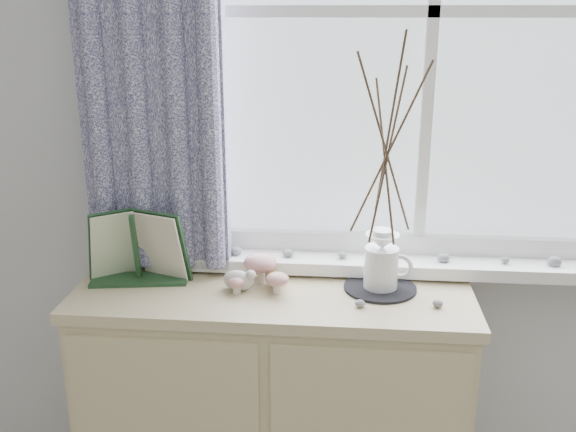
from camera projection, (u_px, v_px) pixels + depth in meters
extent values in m
cube|color=#BABBB8|center=(328.00, 128.00, 2.02)|extent=(4.00, 0.04, 2.60)
cube|color=silver|center=(433.00, 11.00, 1.88)|extent=(1.30, 0.01, 1.40)
cube|color=white|center=(419.00, 264.00, 2.05)|extent=(1.45, 0.16, 0.04)
cube|color=#0D0A3A|center=(147.00, 2.00, 1.82)|extent=(0.44, 0.06, 1.61)
cube|color=#C3B889|center=(274.00, 414.00, 2.08)|extent=(1.17, 0.43, 0.81)
cube|color=#C3B889|center=(273.00, 294.00, 1.94)|extent=(1.20, 0.45, 0.03)
cylinder|color=silver|center=(260.00, 273.00, 1.97)|extent=(0.03, 0.03, 0.07)
ellipsoid|color=#9A1104|center=(260.00, 263.00, 1.96)|extent=(0.10, 0.10, 0.06)
cylinder|color=silver|center=(277.00, 286.00, 1.90)|extent=(0.03, 0.03, 0.04)
ellipsoid|color=#9A1104|center=(277.00, 279.00, 1.90)|extent=(0.07, 0.07, 0.04)
cylinder|color=silver|center=(237.00, 288.00, 1.91)|extent=(0.02, 0.02, 0.03)
ellipsoid|color=#9A1104|center=(237.00, 282.00, 1.90)|extent=(0.05, 0.05, 0.03)
ellipsoid|color=tan|center=(277.00, 278.00, 1.95)|extent=(0.05, 0.04, 0.06)
ellipsoid|color=tan|center=(267.00, 269.00, 2.02)|extent=(0.05, 0.04, 0.06)
cylinder|color=black|center=(380.00, 288.00, 1.94)|extent=(0.22, 0.22, 0.01)
cylinder|color=white|center=(381.00, 267.00, 1.92)|extent=(0.13, 0.13, 0.12)
cone|color=white|center=(382.00, 242.00, 1.89)|extent=(0.10, 0.10, 0.05)
cylinder|color=white|center=(383.00, 234.00, 1.88)|extent=(0.06, 0.06, 0.03)
torus|color=white|center=(400.00, 266.00, 1.91)|extent=(0.08, 0.04, 0.08)
ellipsoid|color=gray|center=(360.00, 304.00, 1.82)|extent=(0.03, 0.03, 0.02)
ellipsoid|color=gray|center=(372.00, 281.00, 1.97)|extent=(0.03, 0.03, 0.02)
ellipsoid|color=gray|center=(438.00, 304.00, 1.82)|extent=(0.03, 0.03, 0.02)
ellipsoid|color=gray|center=(333.00, 275.00, 2.01)|extent=(0.03, 0.03, 0.02)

